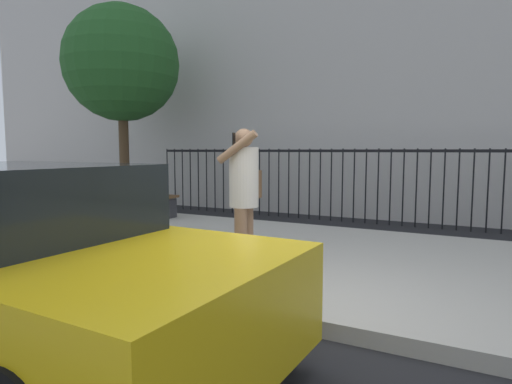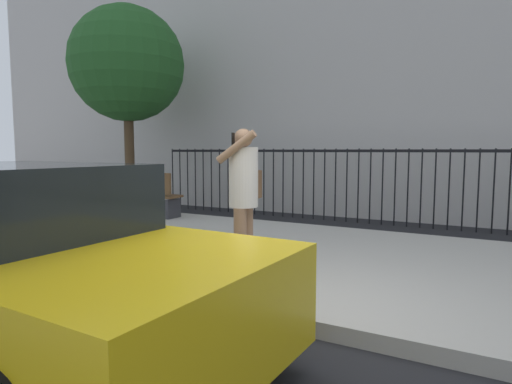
{
  "view_description": "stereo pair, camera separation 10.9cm",
  "coord_description": "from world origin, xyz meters",
  "views": [
    {
      "loc": [
        1.58,
        -3.31,
        1.56
      ],
      "look_at": [
        -0.88,
        1.33,
        1.05
      ],
      "focal_mm": 30.34,
      "sensor_mm": 36.0,
      "label": 1
    },
    {
      "loc": [
        1.67,
        -3.26,
        1.56
      ],
      "look_at": [
        -0.88,
        1.33,
        1.05
      ],
      "focal_mm": 30.34,
      "sensor_mm": 36.0,
      "label": 2
    }
  ],
  "objects": [
    {
      "name": "street_tree_mid",
      "position": [
        -6.18,
        4.52,
        3.61
      ],
      "size": [
        2.73,
        2.73,
        4.99
      ],
      "color": "#4C3823",
      "rests_on": "ground"
    },
    {
      "name": "iron_fence",
      "position": [
        0.0,
        5.9,
        1.02
      ],
      "size": [
        12.03,
        0.04,
        1.6
      ],
      "color": "black",
      "rests_on": "ground"
    },
    {
      "name": "sidewalk",
      "position": [
        0.0,
        2.2,
        0.07
      ],
      "size": [
        28.0,
        4.4,
        0.15
      ],
      "primitive_type": "cube",
      "color": "#B2ADA3",
      "rests_on": "ground"
    },
    {
      "name": "pedestrian_on_phone",
      "position": [
        -0.88,
        1.06,
        1.11
      ],
      "size": [
        0.49,
        0.68,
        1.66
      ],
      "color": "#936B4C",
      "rests_on": "sidewalk"
    },
    {
      "name": "street_bench",
      "position": [
        -4.88,
        3.64,
        0.65
      ],
      "size": [
        1.6,
        0.45,
        0.95
      ],
      "color": "brown",
      "rests_on": "sidewalk"
    },
    {
      "name": "taxi_yellow",
      "position": [
        -1.56,
        -1.31,
        0.7
      ],
      "size": [
        4.25,
        1.96,
        1.45
      ],
      "color": "yellow",
      "rests_on": "ground"
    },
    {
      "name": "ground_plane",
      "position": [
        0.0,
        0.0,
        0.0
      ],
      "size": [
        60.0,
        60.0,
        0.0
      ],
      "primitive_type": "plane",
      "color": "black"
    }
  ]
}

